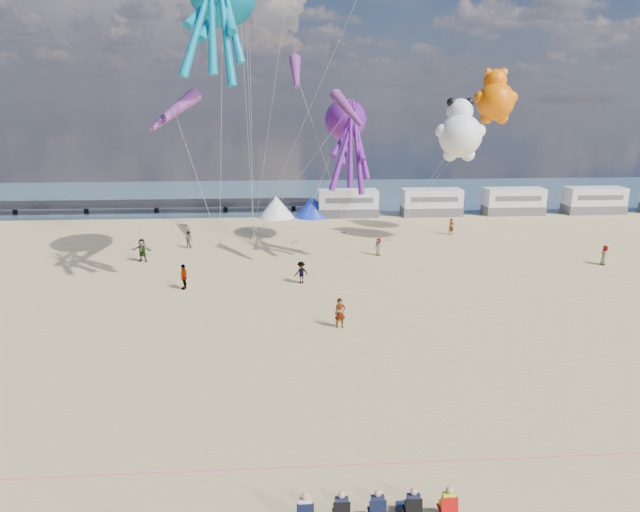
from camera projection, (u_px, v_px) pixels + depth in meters
The scene contains 31 objects.
ground at pixel (314, 397), 25.17m from camera, with size 120.00×120.00×0.00m, color #DDBD7F.
water at pixel (292, 195), 78.08m from camera, with size 120.00×120.00×0.00m, color #365268.
pier at pixel (50, 205), 65.46m from camera, with size 60.00×3.00×0.50m, color black.
motorhome_0 at pixel (348, 203), 63.64m from camera, with size 6.60×2.50×3.00m, color silver.
motorhome_1 at pixel (431, 202), 64.24m from camera, with size 6.60×2.50×3.00m, color silver.
motorhome_2 at pixel (514, 201), 64.84m from camera, with size 6.60×2.50×3.00m, color silver.
motorhome_3 at pixel (594, 200), 65.45m from camera, with size 6.60×2.50×3.00m, color silver.
tent_white at pixel (276, 207), 63.21m from camera, with size 4.00×4.00×2.40m, color white.
tent_blue at pixel (312, 206), 63.47m from camera, with size 4.00×4.00×2.40m, color #1933CC.
spectator_row at pixel (377, 506), 17.46m from camera, with size 6.10×0.90×1.30m, color black, non-canonical shape.
cooler_navy at pixel (402, 507), 18.11m from camera, with size 0.38×0.28×0.30m, color #121E39.
rope_line at pixel (322, 466), 20.35m from camera, with size 0.03×0.03×34.00m, color #F2338C.
standing_person at pixel (340, 313), 32.58m from camera, with size 0.64×0.42×1.76m, color tan.
beachgoer_0 at pixel (605, 255), 45.04m from camera, with size 0.58×0.38×1.59m, color #7F6659.
beachgoer_2 at pixel (301, 272), 40.55m from camera, with size 0.78×0.60×1.60m, color #7F6659.
beachgoer_3 at pixel (184, 277), 39.23m from camera, with size 1.16×0.67×1.79m, color #7F6659.
beachgoer_4 at pixel (142, 250), 45.92m from camera, with size 1.10×0.46×1.88m, color #7F6659.
beachgoer_5 at pixel (451, 227), 55.14m from camera, with size 1.46×0.47×1.58m, color #7F6659.
beachgoer_6 at pixel (379, 247), 47.80m from camera, with size 0.54×0.35×1.48m, color #7F6659.
beachgoer_7 at pixel (189, 239), 50.29m from camera, with size 0.74×0.48×1.51m, color #7F6659.
sandbag_a at pixel (220, 245), 50.83m from camera, with size 0.50×0.35×0.22m, color gray.
sandbag_b at pixel (296, 242), 52.03m from camera, with size 0.50×0.35×0.22m, color gray.
sandbag_c at pixel (389, 240), 52.83m from camera, with size 0.50×0.35×0.22m, color gray.
sandbag_d at pixel (348, 232), 56.06m from camera, with size 0.50×0.35×0.22m, color gray.
sandbag_e at pixel (254, 238), 53.45m from camera, with size 0.50×0.35×0.22m, color gray.
kite_octopus_purple at pixel (345, 120), 48.47m from camera, with size 3.62×8.46×9.66m, color #61158A, non-canonical shape.
kite_panda at pixel (460, 136), 49.25m from camera, with size 4.51×4.24×6.37m, color white, non-canonical shape.
kite_teddy_orange at pixel (496, 102), 51.23m from camera, with size 4.09×3.85×5.78m, color #FA6A02, non-canonical shape.
windsock_left at pixel (174, 111), 40.36m from camera, with size 1.10×6.39×6.39m, color red, non-canonical shape.
windsock_mid at pixel (296, 72), 46.68m from camera, with size 1.00×5.63×5.63m, color red, non-canonical shape.
windsock_right at pixel (348, 110), 40.51m from camera, with size 0.90×4.57×4.57m, color red, non-canonical shape.
Camera 1 is at (-1.24, -22.59, 12.66)m, focal length 32.00 mm.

